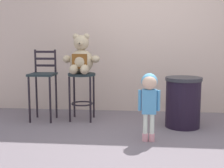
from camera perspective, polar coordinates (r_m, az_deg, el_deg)
name	(u,v)px	position (r m, az deg, el deg)	size (l,w,h in m)	color
ground_plane	(148,144)	(3.84, 6.78, -11.14)	(24.00, 24.00, 0.00)	slate
building_wall	(147,14)	(5.58, 6.65, 13.05)	(6.05, 0.30, 3.50)	beige
bar_stool_with_teddy	(82,86)	(4.85, -5.71, -0.36)	(0.44, 0.44, 0.76)	#1C292C
teddy_bear	(81,59)	(4.78, -5.86, 4.77)	(0.59, 0.53, 0.62)	tan
child_walking	(149,92)	(3.79, 7.04, -1.57)	(0.28, 0.22, 0.87)	pink
trash_bin	(183,102)	(4.58, 13.25, -3.33)	(0.54, 0.54, 0.74)	black
bar_chair_empty	(43,79)	(4.93, -12.88, 0.92)	(0.39, 0.39, 1.13)	#1C292C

